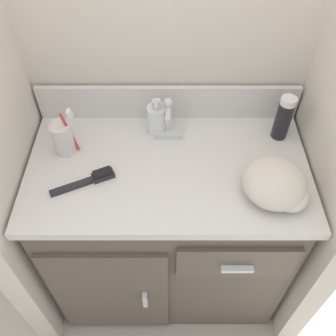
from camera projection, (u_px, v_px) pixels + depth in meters
ground_plane at (168, 275)px, 1.75m from camera, size 6.00×6.00×0.00m
wall_back at (168, 19)px, 1.10m from camera, size 1.06×0.08×2.20m
vanity at (168, 230)px, 1.44m from camera, size 0.88×0.50×0.77m
backsplash at (168, 102)px, 1.27m from camera, size 0.88×0.02×0.12m
sink_faucet at (168, 123)px, 1.22m from camera, size 0.09×0.09×0.14m
toothbrush_cup at (63, 138)px, 1.16m from camera, size 0.08×0.07×0.17m
soap_dispenser at (157, 119)px, 1.22m from camera, size 0.06×0.07×0.14m
shaving_cream_can at (283, 118)px, 1.19m from camera, size 0.05×0.05×0.16m
hairbrush at (92, 179)px, 1.11m from camera, size 0.19×0.11×0.03m
hand_towel at (278, 184)px, 1.05m from camera, size 0.19×0.19×0.10m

